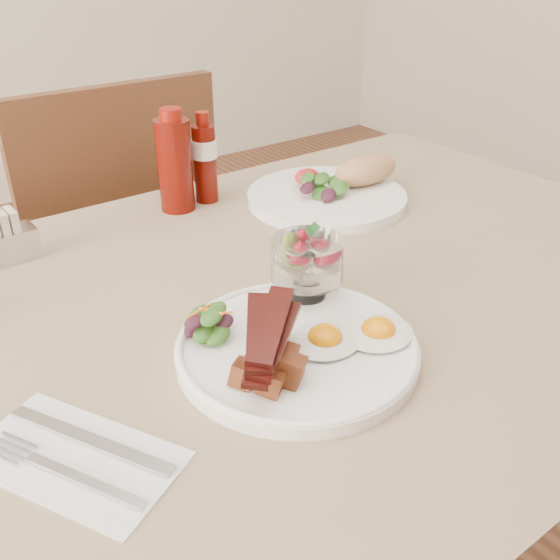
{
  "coord_description": "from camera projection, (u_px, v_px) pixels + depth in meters",
  "views": [
    {
      "loc": [
        -0.44,
        -0.59,
        1.19
      ],
      "look_at": [
        -0.06,
        -0.07,
        0.82
      ],
      "focal_mm": 40.0,
      "sensor_mm": 36.0,
      "label": 1
    }
  ],
  "objects": [
    {
      "name": "fried_eggs",
      "position": [
        352.0,
        335.0,
        0.72
      ],
      "size": [
        0.16,
        0.12,
        0.02
      ],
      "rotation": [
        0.0,
        0.0,
        0.24
      ],
      "color": "white",
      "rests_on": "main_plate"
    },
    {
      "name": "sugar_caddy",
      "position": [
        5.0,
        241.0,
        0.91
      ],
      "size": [
        0.09,
        0.05,
        0.08
      ],
      "rotation": [
        0.0,
        0.0,
        0.02
      ],
      "color": "silver",
      "rests_on": "table"
    },
    {
      "name": "table",
      "position": [
        288.0,
        342.0,
        0.9
      ],
      "size": [
        1.33,
        0.88,
        0.75
      ],
      "color": "brown",
      "rests_on": "ground"
    },
    {
      "name": "second_plate",
      "position": [
        336.0,
        189.0,
        1.13
      ],
      "size": [
        0.31,
        0.29,
        0.07
      ],
      "rotation": [
        0.0,
        0.0,
        0.41
      ],
      "color": "white",
      "rests_on": "table"
    },
    {
      "name": "bacon_potato_pile",
      "position": [
        269.0,
        351.0,
        0.65
      ],
      "size": [
        0.12,
        0.12,
        0.06
      ],
      "rotation": [
        0.0,
        0.0,
        0.36
      ],
      "color": "brown",
      "rests_on": "main_plate"
    },
    {
      "name": "side_salad",
      "position": [
        210.0,
        324.0,
        0.72
      ],
      "size": [
        0.07,
        0.06,
        0.04
      ],
      "rotation": [
        0.0,
        0.0,
        -0.2
      ],
      "color": "#225115",
      "rests_on": "main_plate"
    },
    {
      "name": "main_plate",
      "position": [
        297.0,
        349.0,
        0.72
      ],
      "size": [
        0.28,
        0.28,
        0.02
      ],
      "primitive_type": "cylinder",
      "color": "white",
      "rests_on": "table"
    },
    {
      "name": "fruit_cup",
      "position": [
        307.0,
        260.0,
        0.78
      ],
      "size": [
        0.09,
        0.09,
        0.09
      ],
      "rotation": [
        0.0,
        0.0,
        -0.0
      ],
      "color": "white",
      "rests_on": "main_plate"
    },
    {
      "name": "chair_far",
      "position": [
        114.0,
        256.0,
        1.43
      ],
      "size": [
        0.42,
        0.42,
        0.93
      ],
      "color": "brown",
      "rests_on": "ground"
    },
    {
      "name": "ketchup_bottle",
      "position": [
        175.0,
        164.0,
        1.06
      ],
      "size": [
        0.06,
        0.06,
        0.18
      ],
      "rotation": [
        0.0,
        0.0,
        0.06
      ],
      "color": "#540A04",
      "rests_on": "table"
    },
    {
      "name": "hot_sauce_bottle",
      "position": [
        205.0,
        159.0,
        1.09
      ],
      "size": [
        0.05,
        0.05,
        0.16
      ],
      "rotation": [
        0.0,
        0.0,
        0.15
      ],
      "color": "#540A04",
      "rests_on": "table"
    },
    {
      "name": "napkin_cutlery",
      "position": [
        76.0,
        456.0,
        0.58
      ],
      "size": [
        0.19,
        0.23,
        0.01
      ],
      "rotation": [
        0.0,
        0.0,
        0.49
      ],
      "color": "white",
      "rests_on": "table"
    }
  ]
}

